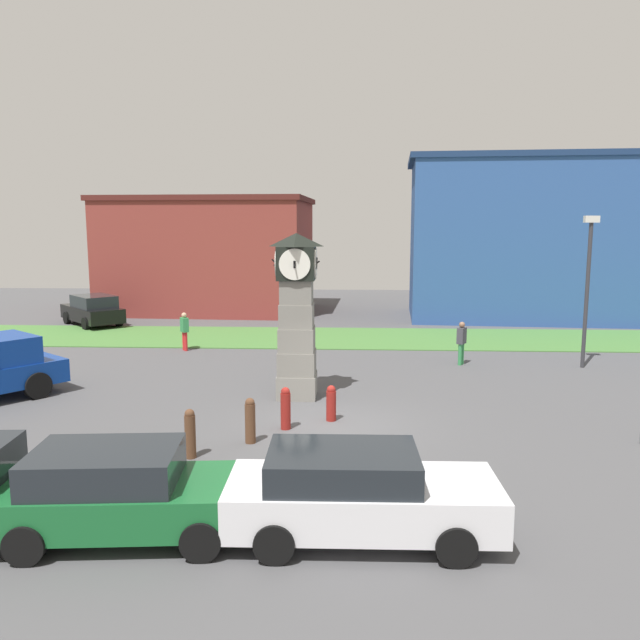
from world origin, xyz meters
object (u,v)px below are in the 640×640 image
(bollard_near_tower, at_px, (190,433))
(pedestrian_crossing_lot, at_px, (185,329))
(bollard_end_row, at_px, (331,403))
(car_near_tower, at_px, (121,492))
(bollard_mid_row, at_px, (250,420))
(car_by_building, at_px, (358,493))
(pedestrian_near_bench, at_px, (461,340))
(bollard_far_row, at_px, (286,408))
(clock_tower, at_px, (297,317))
(street_lamp_far_side, at_px, (588,280))
(car_far_lot, at_px, (93,310))

(bollard_near_tower, relative_size, pedestrian_crossing_lot, 0.71)
(bollard_end_row, bearing_deg, car_near_tower, -117.06)
(bollard_mid_row, relative_size, car_near_tower, 0.25)
(bollard_near_tower, height_order, pedestrian_crossing_lot, pedestrian_crossing_lot)
(bollard_end_row, bearing_deg, bollard_near_tower, -136.91)
(bollard_near_tower, relative_size, car_by_building, 0.25)
(bollard_near_tower, distance_m, pedestrian_near_bench, 12.41)
(bollard_near_tower, height_order, bollard_mid_row, bollard_near_tower)
(bollard_near_tower, distance_m, pedestrian_crossing_lot, 12.35)
(bollard_far_row, distance_m, pedestrian_near_bench, 9.60)
(clock_tower, bearing_deg, car_by_building, -78.42)
(clock_tower, xyz_separation_m, bollard_end_row, (1.10, -2.28, -1.96))
(pedestrian_crossing_lot, bearing_deg, bollard_near_tower, -74.43)
(bollard_far_row, bearing_deg, car_by_building, -72.10)
(car_near_tower, bearing_deg, pedestrian_near_bench, 59.53)
(clock_tower, height_order, bollard_mid_row, clock_tower)
(car_by_building, bearing_deg, bollard_end_row, 95.88)
(bollard_near_tower, xyz_separation_m, bollard_far_row, (1.90, 2.08, -0.02))
(pedestrian_crossing_lot, bearing_deg, bollard_mid_row, -67.58)
(bollard_far_row, xyz_separation_m, car_by_building, (1.77, -5.48, 0.22))
(bollard_near_tower, xyz_separation_m, street_lamp_far_side, (11.96, 9.55, 2.64))
(car_near_tower, distance_m, car_far_lot, 23.70)
(bollard_mid_row, bearing_deg, pedestrian_near_bench, 53.65)
(pedestrian_near_bench, bearing_deg, bollard_far_row, -126.58)
(clock_tower, height_order, car_by_building, clock_tower)
(bollard_end_row, height_order, pedestrian_crossing_lot, pedestrian_crossing_lot)
(clock_tower, distance_m, bollard_mid_row, 4.56)
(bollard_far_row, bearing_deg, bollard_near_tower, -132.34)
(bollard_near_tower, relative_size, street_lamp_far_side, 0.20)
(bollard_far_row, xyz_separation_m, bollard_end_row, (1.13, 0.75, -0.07))
(bollard_mid_row, xyz_separation_m, pedestrian_near_bench, (6.45, 8.76, 0.36))
(clock_tower, xyz_separation_m, car_far_lot, (-11.72, 13.02, -1.65))
(clock_tower, relative_size, bollard_far_row, 4.51)
(car_by_building, bearing_deg, bollard_mid_row, 119.47)
(bollard_near_tower, xyz_separation_m, bollard_end_row, (3.03, 2.83, -0.08))
(clock_tower, relative_size, pedestrian_crossing_lot, 3.09)
(pedestrian_near_bench, xyz_separation_m, street_lamp_far_side, (4.34, -0.24, 2.29))
(bollard_far_row, relative_size, pedestrian_crossing_lot, 0.69)
(bollard_mid_row, relative_size, car_far_lot, 0.25)
(bollard_near_tower, distance_m, car_by_building, 5.00)
(pedestrian_near_bench, bearing_deg, bollard_end_row, -123.41)
(bollard_far_row, xyz_separation_m, street_lamp_far_side, (10.06, 7.47, 2.66))
(bollard_end_row, xyz_separation_m, car_by_building, (0.64, -6.23, 0.28))
(clock_tower, height_order, pedestrian_near_bench, clock_tower)
(clock_tower, xyz_separation_m, bollard_mid_row, (-0.76, -4.09, -1.89))
(bollard_mid_row, distance_m, street_lamp_far_side, 14.00)
(bollard_mid_row, distance_m, car_near_tower, 4.78)
(street_lamp_far_side, bearing_deg, pedestrian_near_bench, 176.83)
(car_near_tower, distance_m, car_by_building, 3.90)
(bollard_near_tower, bearing_deg, bollard_far_row, 47.66)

